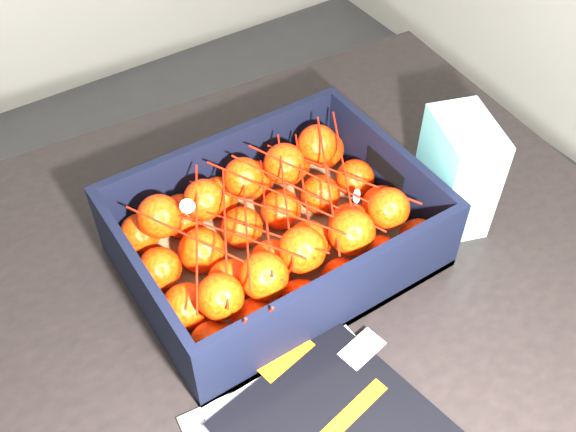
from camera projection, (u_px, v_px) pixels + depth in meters
table at (225, 328)px, 0.96m from camera, size 1.26×0.89×0.75m
produce_crate at (276, 239)px, 0.90m from camera, size 0.40×0.30×0.12m
clementine_heap at (275, 231)px, 0.89m from camera, size 0.37×0.28×0.11m
mesh_net at (274, 211)px, 0.84m from camera, size 0.33×0.26×0.09m
retail_carton at (457, 173)px, 0.92m from camera, size 0.11×0.13×0.17m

